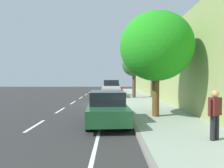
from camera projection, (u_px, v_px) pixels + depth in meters
name	position (u px, v px, depth m)	size (l,w,h in m)	color
ground	(104.00, 104.00, 16.14)	(68.00, 68.00, 0.00)	#2E2E2E
sidewalk	(145.00, 103.00, 16.12)	(3.42, 42.50, 0.14)	#94A094
curb_edge	(124.00, 103.00, 16.13)	(0.16, 42.50, 0.14)	gray
lane_stripe_centre	(68.00, 106.00, 14.90)	(0.14, 40.00, 0.01)	white
lane_stripe_bike_edge	(107.00, 104.00, 16.14)	(0.12, 42.50, 0.01)	white
building_facade	(169.00, 68.00, 16.03)	(0.50, 42.50, 6.06)	#909C5C
parked_sedan_green_second	(108.00, 107.00, 9.12)	(2.05, 4.50, 1.52)	#1E512D
parked_pickup_silver_mid	(112.00, 89.00, 22.05)	(2.05, 5.31, 1.95)	#B7BABF
parked_sedan_dark_blue_far	(112.00, 87.00, 31.73)	(1.95, 4.46, 1.52)	navy
bicycle_at_curb	(116.00, 91.00, 26.34)	(1.76, 0.46, 0.78)	black
cyclist_with_backpack	(118.00, 87.00, 25.88)	(0.46, 0.61, 1.71)	#C6B284
street_tree_near_cyclist	(157.00, 47.00, 9.98)	(3.78, 3.78, 5.44)	brown
street_tree_mid_block	(135.00, 65.00, 19.91)	(2.47, 2.47, 4.60)	#4F3628
pedestrian_on_phone	(216.00, 112.00, 6.14)	(0.56, 0.38, 1.60)	black
fire_hydrant	(123.00, 90.00, 26.99)	(0.22, 0.22, 0.84)	red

